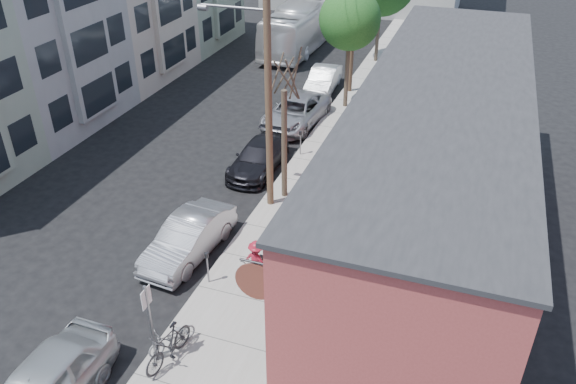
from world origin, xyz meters
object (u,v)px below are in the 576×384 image
(car_4, at_px, (323,80))
(utility_pole_near, at_px, (267,85))
(sign_post, at_px, (150,317))
(patron_green, at_px, (283,325))
(cyclist, at_px, (257,260))
(car_2, at_px, (258,157))
(patron_grey, at_px, (277,346))
(parked_bike_a, at_px, (168,345))
(parking_meter_near, at_px, (207,263))
(bus, at_px, (303,24))
(car_3, at_px, (296,112))
(tree_bare, at_px, (284,145))
(parking_meter_far, at_px, (300,139))
(parked_bike_b, at_px, (172,338))
(patio_chair_a, at_px, (296,324))
(tree_leafy_mid, at_px, (350,20))
(patio_chair_b, at_px, (291,347))
(car_1, at_px, (188,238))

(car_4, bearing_deg, utility_pole_near, -86.49)
(sign_post, distance_m, patron_green, 3.86)
(cyclist, bearing_deg, car_2, -53.26)
(patron_grey, bearing_deg, parked_bike_a, -54.56)
(car_2, height_order, car_4, car_4)
(parking_meter_near, relative_size, parked_bike_a, 0.63)
(sign_post, height_order, bus, bus)
(car_3, bearing_deg, parked_bike_a, -78.66)
(car_4, bearing_deg, tree_bare, -84.29)
(sign_post, xyz_separation_m, car_4, (-1.55, 22.77, -1.11))
(parking_meter_far, distance_m, parked_bike_b, 13.23)
(tree_bare, bearing_deg, cyclist, -80.19)
(car_4, bearing_deg, cyclist, -84.00)
(bus, bearing_deg, parking_meter_near, -77.93)
(utility_pole_near, xyz_separation_m, bus, (-5.67, 22.17, -3.71))
(parking_meter_far, relative_size, patio_chair_a, 1.41)
(tree_leafy_mid, bearing_deg, bus, 119.41)
(parked_bike_a, height_order, car_2, parked_bike_a)
(parking_meter_near, xyz_separation_m, tree_leafy_mid, (0.55, 16.86, 4.15))
(patio_chair_b, bearing_deg, sign_post, -167.00)
(patron_green, height_order, car_1, patron_green)
(utility_pole_near, xyz_separation_m, tree_leafy_mid, (0.41, 11.38, -0.28))
(parked_bike_b, bearing_deg, patron_green, 52.12)
(tree_leafy_mid, bearing_deg, car_2, -103.09)
(tree_bare, xyz_separation_m, patio_chair_a, (3.09, -7.62, -1.96))
(tree_bare, bearing_deg, sign_post, -92.60)
(cyclist, bearing_deg, car_1, 3.82)
(parked_bike_a, bearing_deg, tree_bare, 99.88)
(car_4, bearing_deg, car_1, -93.14)
(utility_pole_near, height_order, bus, utility_pole_near)
(tree_bare, distance_m, patron_green, 8.74)
(parking_meter_far, relative_size, parked_bike_b, 0.79)
(utility_pole_near, relative_size, car_3, 1.86)
(utility_pole_near, distance_m, patron_grey, 9.97)
(tree_bare, distance_m, tree_leafy_mid, 10.91)
(parking_meter_near, bearing_deg, car_3, 96.03)
(parking_meter_far, bearing_deg, parked_bike_b, -88.56)
(tree_bare, bearing_deg, tree_leafy_mid, 90.00)
(tree_bare, bearing_deg, patron_green, -70.73)
(parking_meter_far, xyz_separation_m, cyclist, (1.50, -9.38, -0.06))
(parked_bike_a, relative_size, bus, 0.16)
(parking_meter_near, xyz_separation_m, bus, (-5.53, 27.65, 0.71))
(parking_meter_near, xyz_separation_m, car_4, (-1.45, 19.12, -0.26))
(tree_leafy_mid, xyz_separation_m, parked_bike_a, (-0.07, -20.39, -4.39))
(patio_chair_a, bearing_deg, cyclist, 130.58)
(patio_chair_b, xyz_separation_m, cyclist, (-2.29, 3.02, 0.33))
(patron_grey, distance_m, parked_bike_b, 3.29)
(patio_chair_a, bearing_deg, utility_pole_near, 112.35)
(car_1, bearing_deg, patron_grey, -34.72)
(bus, bearing_deg, tree_bare, -73.37)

